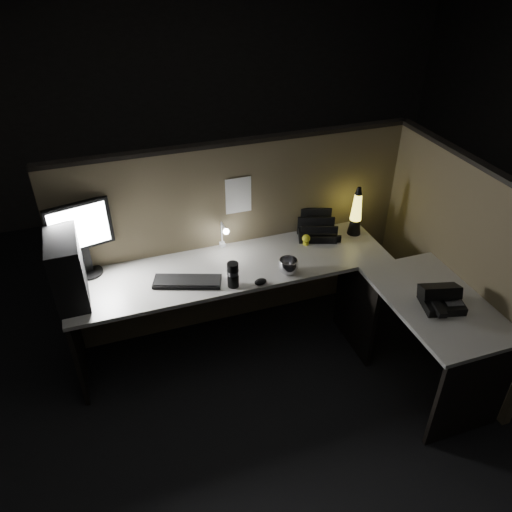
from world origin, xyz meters
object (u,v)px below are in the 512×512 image
object	(u,v)px
monitor	(81,232)
keyboard	(187,282)
pc_tower	(67,269)
lava_lamp	(356,215)
desk_phone	(441,298)

from	to	relation	value
monitor	keyboard	world-z (taller)	monitor
pc_tower	keyboard	distance (m)	0.77
pc_tower	lava_lamp	world-z (taller)	pc_tower
pc_tower	keyboard	size ratio (longest dim) A/B	0.97
keyboard	lava_lamp	xyz separation A→B (m)	(1.38, 0.22, 0.15)
lava_lamp	keyboard	bearing A→B (deg)	-171.06
keyboard	lava_lamp	world-z (taller)	lava_lamp
monitor	lava_lamp	size ratio (longest dim) A/B	1.36
monitor	keyboard	size ratio (longest dim) A/B	1.18
desk_phone	monitor	bearing A→B (deg)	166.82
monitor	desk_phone	xyz separation A→B (m)	(2.09, -1.09, -0.27)
desk_phone	lava_lamp	bearing A→B (deg)	110.00
keyboard	desk_phone	xyz separation A→B (m)	(1.47, -0.75, 0.04)
keyboard	desk_phone	size ratio (longest dim) A/B	1.58
lava_lamp	desk_phone	bearing A→B (deg)	-84.41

